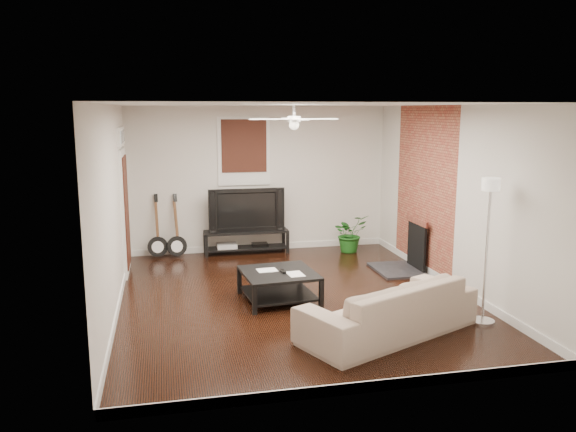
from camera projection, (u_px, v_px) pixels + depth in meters
name	position (u px, v px, depth m)	size (l,w,h in m)	color
room	(294.00, 204.00, 8.25)	(5.01, 6.01, 2.81)	black
brick_accent	(424.00, 189.00, 9.73)	(0.02, 2.20, 2.80)	#9B4132
fireplace	(406.00, 244.00, 9.84)	(0.80, 1.10, 0.92)	black
window_back	(244.00, 151.00, 10.94)	(1.00, 0.06, 1.30)	black
door_left	(125.00, 200.00, 9.59)	(0.08, 1.00, 2.50)	white
tv_stand	(246.00, 242.00, 11.08)	(1.61, 0.43, 0.45)	black
tv	(246.00, 209.00, 10.98)	(1.44, 0.19, 0.83)	black
coffee_table	(279.00, 286.00, 8.35)	(1.02, 1.02, 0.43)	black
sofa	(388.00, 307.00, 7.06)	(2.33, 0.91, 0.68)	tan
floor_lamp	(487.00, 251.00, 7.33)	(0.31, 0.31, 1.91)	silver
potted_plant	(350.00, 233.00, 11.16)	(0.66, 0.57, 0.73)	#1C601B
guitar_left	(157.00, 226.00, 10.63)	(0.37, 0.26, 1.21)	black
guitar_right	(176.00, 226.00, 10.67)	(0.37, 0.26, 1.21)	black
ceiling_fan	(294.00, 119.00, 8.03)	(1.24, 1.24, 0.32)	white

